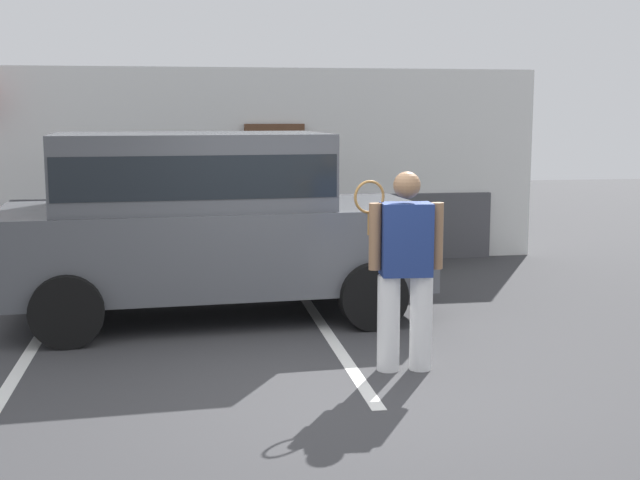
{
  "coord_description": "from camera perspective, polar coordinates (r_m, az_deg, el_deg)",
  "views": [
    {
      "loc": [
        -1.18,
        -6.79,
        2.28
      ],
      "look_at": [
        0.13,
        1.2,
        1.05
      ],
      "focal_mm": 47.54,
      "sensor_mm": 36.0,
      "label": 1
    }
  ],
  "objects": [
    {
      "name": "ground_plane",
      "position": [
        7.26,
        0.5,
        -9.67
      ],
      "size": [
        40.0,
        40.0,
        0.0
      ],
      "primitive_type": "plane",
      "color": "#38383A"
    },
    {
      "name": "parking_stripe_0",
      "position": [
        8.72,
        -18.83,
        -6.97
      ],
      "size": [
        0.12,
        4.4,
        0.01
      ],
      "primitive_type": "cube",
      "color": "silver",
      "rests_on": "ground_plane"
    },
    {
      "name": "parking_stripe_1",
      "position": [
        8.72,
        0.67,
        -6.5
      ],
      "size": [
        0.12,
        4.4,
        0.01
      ],
      "primitive_type": "cube",
      "color": "silver",
      "rests_on": "ground_plane"
    },
    {
      "name": "house_frontage",
      "position": [
        12.91,
        -4.09,
        4.59
      ],
      "size": [
        8.6,
        0.4,
        2.93
      ],
      "color": "white",
      "rests_on": "ground_plane"
    },
    {
      "name": "parked_suv",
      "position": [
        9.44,
        -7.74,
        1.65
      ],
      "size": [
        4.71,
        2.39,
        2.05
      ],
      "rotation": [
        0.0,
        0.0,
        0.06
      ],
      "color": "#4C4F54",
      "rests_on": "ground_plane"
    },
    {
      "name": "tennis_player_man",
      "position": [
        7.46,
        5.75,
        -1.87
      ],
      "size": [
        0.79,
        0.31,
        1.77
      ],
      "rotation": [
        0.0,
        0.0,
        3.07
      ],
      "color": "white",
      "rests_on": "ground_plane"
    },
    {
      "name": "potted_plant_by_porch",
      "position": [
        12.52,
        6.45,
        -0.1
      ],
      "size": [
        0.53,
        0.53,
        0.7
      ],
      "color": "#9E5638",
      "rests_on": "ground_plane"
    }
  ]
}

